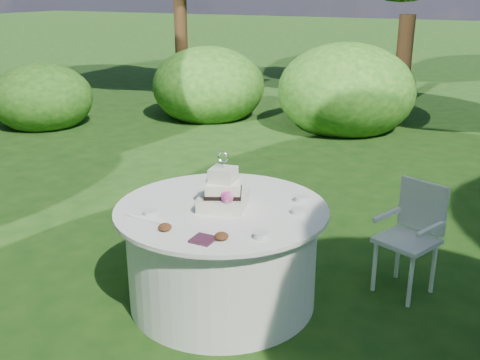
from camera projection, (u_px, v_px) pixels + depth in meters
name	position (u px, v px, depth m)	size (l,w,h in m)	color
ground	(223.00, 299.00, 4.33)	(80.00, 80.00, 0.00)	#14380F
napkins	(203.00, 239.00, 3.53)	(0.14, 0.14, 0.02)	#411C30
feather_plume	(152.00, 219.00, 3.84)	(0.48, 0.07, 0.01)	white
table	(222.00, 254.00, 4.20)	(1.56, 1.56, 0.77)	silver
cake	(223.00, 193.00, 4.02)	(0.39, 0.39, 0.43)	beige
chair	(413.00, 229.00, 4.33)	(0.52, 0.52, 0.88)	silver
votives	(244.00, 206.00, 4.04)	(1.01, 0.93, 0.04)	silver
petal_cups	(193.00, 232.00, 3.61)	(0.49, 0.13, 0.05)	#562D16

